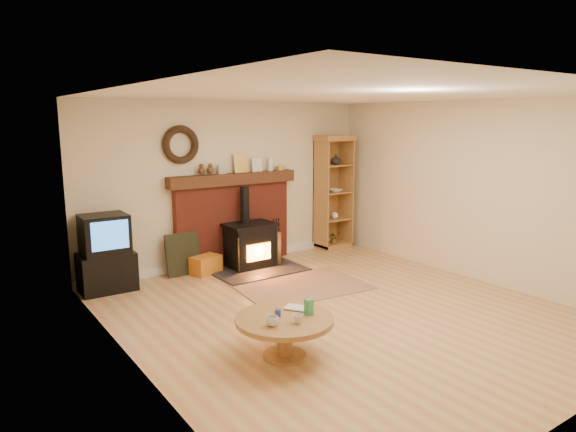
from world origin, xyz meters
TOP-DOWN VIEW (x-y plane):
  - ground at (0.00, 0.00)m, footprint 5.50×5.50m
  - room_shell at (-0.02, 0.09)m, footprint 5.02×5.52m
  - chimney_breast at (0.00, 2.67)m, footprint 2.20×0.22m
  - wood_stove at (0.09, 2.27)m, footprint 1.40×1.00m
  - area_rug at (0.19, 1.07)m, footprint 1.86×1.37m
  - tv_unit at (-2.09, 2.47)m, footprint 0.73×0.53m
  - curio_cabinet at (1.97, 2.56)m, footprint 0.66×0.47m
  - firelog_box at (-0.64, 2.40)m, footprint 0.51×0.40m
  - leaning_painting at (-0.94, 2.55)m, footprint 0.54×0.14m
  - fire_tools at (0.72, 2.50)m, footprint 0.16×0.16m
  - coffee_table at (-1.24, -0.59)m, footprint 0.97×0.97m

SIDE VIEW (x-z plane):
  - ground at x=0.00m, z-range 0.00..0.00m
  - area_rug at x=0.19m, z-range 0.00..0.01m
  - fire_tools at x=0.72m, z-range -0.22..0.48m
  - firelog_box at x=-0.64m, z-range 0.00..0.28m
  - leaning_painting at x=-0.94m, z-range 0.00..0.64m
  - coffee_table at x=-1.24m, z-range 0.05..0.62m
  - wood_stove at x=0.09m, z-range -0.29..0.98m
  - tv_unit at x=-2.09m, z-range -0.02..1.04m
  - chimney_breast at x=0.00m, z-range -0.09..1.69m
  - curio_cabinet at x=1.97m, z-range 0.00..2.05m
  - room_shell at x=-0.02m, z-range 0.41..3.02m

